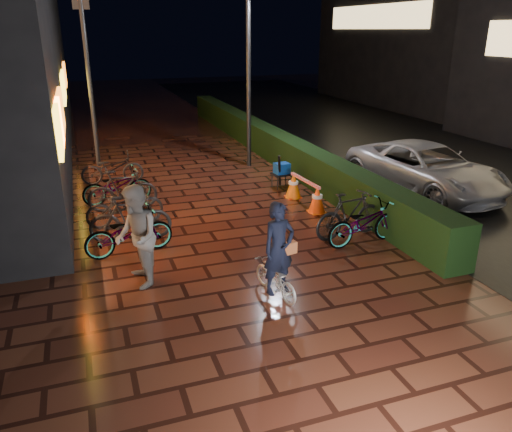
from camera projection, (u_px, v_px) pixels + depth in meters
name	position (u px, v px, depth m)	size (l,w,h in m)	color
ground	(257.00, 258.00, 10.06)	(80.00, 80.00, 0.00)	#381911
asphalt_road	(454.00, 162.00, 17.27)	(11.00, 60.00, 0.01)	black
hedge	(270.00, 142.00, 17.98)	(0.70, 20.00, 1.00)	black
bystander_person	(137.00, 237.00, 8.70)	(0.90, 0.70, 1.85)	slate
van	(426.00, 168.00, 13.96)	(2.23, 4.84, 1.34)	#A2A2A7
lamp_post_hedge	(249.00, 72.00, 15.81)	(0.53, 0.15, 5.58)	black
lamp_post_sf	(89.00, 78.00, 15.87)	(0.50, 0.15, 5.24)	black
cyclist	(277.00, 262.00, 8.41)	(0.69, 1.26, 1.72)	silver
traffic_barrier	(305.00, 192.00, 13.02)	(0.53, 1.73, 0.70)	#FF4C0D
cart_assembly	(282.00, 170.00, 14.34)	(0.60, 0.62, 1.05)	black
parked_bikes_storefront	(122.00, 197.00, 12.16)	(1.95, 6.03, 1.05)	black
parked_bikes_hedge	(357.00, 219.00, 10.73)	(1.93, 1.20, 1.05)	black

